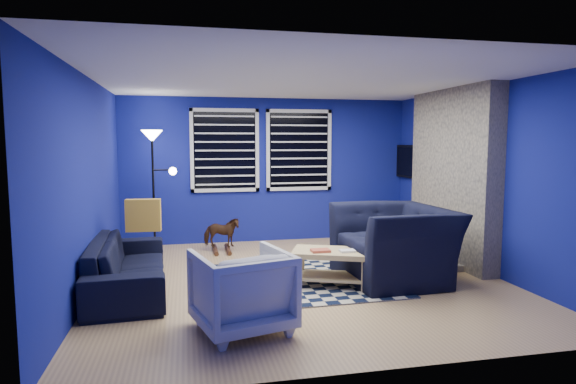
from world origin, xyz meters
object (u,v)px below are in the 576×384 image
Objects in this scene: tv at (410,162)px; coffee_table at (332,260)px; cabinet at (371,225)px; sofa at (128,265)px; floor_lamp at (154,153)px; armchair_big at (394,244)px; armchair_bent at (242,290)px; rocking_horse at (221,232)px.

coffee_table is (-2.15, -2.34, -1.08)m from tv.
tv reaches higher than cabinet.
sofa is 1.09× the size of floor_lamp.
armchair_big reaches higher than coffee_table.
tv reaches higher than armchair_bent.
armchair_bent is at bearing -171.15° from rocking_horse.
coffee_table is at bearing -101.23° from sofa.
floor_lamp is (-3.04, 2.18, 1.11)m from armchair_big.
tv is at bearing 146.53° from armchair_big.
coffee_table is at bearing -46.37° from floor_lamp.
armchair_big is at bearing -120.03° from tv.
coffee_table is (1.17, -2.13, 0.01)m from rocking_horse.
sofa is (-4.55, -2.01, -1.09)m from tv.
sofa is at bearing -97.35° from armchair_big.
sofa is 2.34m from floor_lamp.
rocking_horse is at bearing -138.27° from armchair_big.
sofa is 2.17m from rocking_horse.
coffee_table is 1.50× the size of cabinet.
rocking_horse is 0.30× the size of floor_lamp.
sofa is 3.27m from armchair_big.
floor_lamp is (-3.67, -0.18, 1.30)m from cabinet.
armchair_bent reaches higher than rocking_horse.
armchair_bent is at bearing -62.42° from armchair_big.
coffee_table is 3.40m from floor_lamp.
sofa is 1.47× the size of armchair_big.
armchair_big is at bearing -115.42° from cabinet.
floor_lamp is at bearing -179.29° from tv.
cabinet is at bearing 2.77° from floor_lamp.
armchair_big reaches higher than cabinet.
armchair_big reaches higher than rocking_horse.
tv is 3.50m from rocking_horse.
armchair_bent is 1.67m from coffee_table.
rocking_horse is at bearing 176.77° from cabinet.
cabinet is (2.66, 0.34, -0.03)m from rocking_horse.
sofa is 2.51× the size of armchair_bent.
rocking_horse is (0.05, 3.27, -0.07)m from armchair_bent.
armchair_big is at bearing -97.27° from sofa.
tv is 5.09m from sofa.
armchair_bent reaches higher than sofa.
armchair_bent is at bearing -144.74° from sofa.
armchair_big is at bearing 7.19° from coffee_table.
rocking_horse is at bearing -105.77° from armchair_bent.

